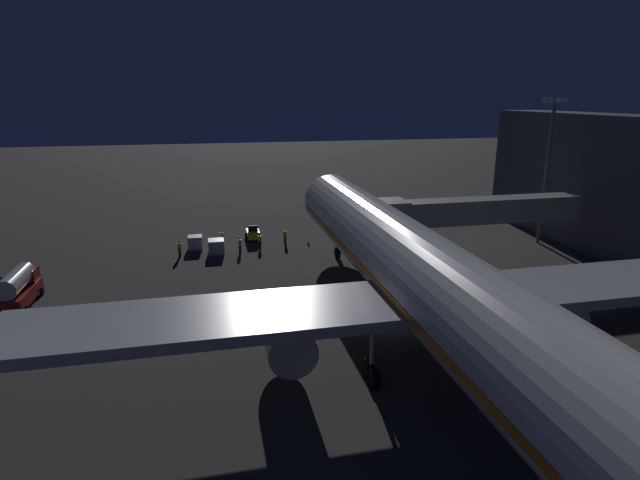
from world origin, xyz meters
TOP-DOWN VIEW (x-y plane):
  - ground_plane at (0.00, 0.00)m, footprint 320.00×320.00m
  - airliner_at_gate at (0.00, 9.38)m, footprint 51.82×66.00m
  - jet_bridge at (-12.19, -11.55)m, footprint 22.79×3.40m
  - apron_floodlight_mast at (-25.50, -16.96)m, footprint 2.90×0.50m
  - fuel_tanker at (29.93, -9.94)m, footprint 2.46×5.93m
  - baggage_tug_lead at (8.53, -25.60)m, footprint 1.86×2.49m
  - baggage_container_near_belt at (13.10, -21.05)m, footprint 1.74×1.82m
  - baggage_container_mid_row at (15.47, -23.42)m, footprint 1.63×1.61m
  - ground_crew_near_nose_gear at (12.38, -24.39)m, footprint 0.40×0.40m
  - ground_crew_by_belt_loader at (8.05, -21.99)m, footprint 0.40×0.40m
  - ground_crew_under_port_wing at (4.83, -23.33)m, footprint 0.40×0.40m
  - ground_crew_by_tug at (10.45, -20.80)m, footprint 0.40×0.40m
  - ground_crew_walking_aft at (17.14, -20.64)m, footprint 0.40×0.40m
  - traffic_cone_nose_port at (-2.20, -22.01)m, footprint 0.36×0.36m
  - traffic_cone_nose_starboard at (2.20, -22.01)m, footprint 0.36×0.36m

SIDE VIEW (x-z plane):
  - ground_plane at x=0.00m, z-range 0.00..0.00m
  - traffic_cone_nose_port at x=-2.20m, z-range 0.00..0.55m
  - traffic_cone_nose_starboard at x=2.20m, z-range 0.00..0.55m
  - baggage_container_mid_row at x=15.47m, z-range 0.00..1.54m
  - baggage_tug_lead at x=8.53m, z-range -0.19..1.76m
  - baggage_container_near_belt at x=13.10m, z-range 0.00..1.61m
  - ground_crew_by_belt_loader at x=8.05m, z-range 0.09..1.85m
  - ground_crew_near_nose_gear at x=12.38m, z-range 0.09..1.87m
  - ground_crew_by_tug at x=10.45m, z-range 0.09..1.90m
  - ground_crew_walking_aft at x=17.14m, z-range 0.09..1.91m
  - ground_crew_under_port_wing at x=4.83m, z-range 0.10..1.94m
  - fuel_tanker at x=29.93m, z-range 0.07..3.22m
  - airliner_at_gate at x=0.00m, z-range -4.40..15.73m
  - jet_bridge at x=-12.19m, z-range 2.11..9.41m
  - apron_floodlight_mast at x=-25.50m, z-range 1.43..18.56m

